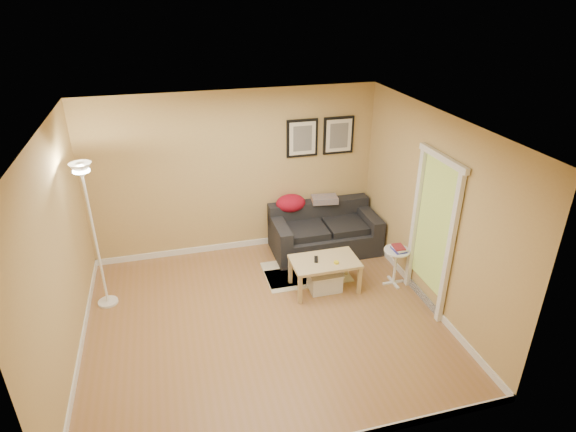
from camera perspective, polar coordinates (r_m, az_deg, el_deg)
The scene contains 24 objects.
floor at distance 6.35m, azimuth -2.88°, elevation -12.44°, with size 4.50×4.50×0.00m, color #986841.
ceiling at distance 5.15m, azimuth -3.53°, elevation 10.82°, with size 4.50×4.50×0.00m, color white.
wall_back at distance 7.43m, azimuth -6.43°, elevation 5.03°, with size 4.50×4.50×0.00m, color tan.
wall_front at distance 4.03m, azimuth 3.04°, elevation -15.14°, with size 4.50×4.50×0.00m, color tan.
wall_left at distance 5.69m, azimuth -25.99°, elevation -4.61°, with size 4.00×4.00×0.00m, color tan.
wall_right at distance 6.42m, azimuth 16.87°, elevation 0.50°, with size 4.00×4.00×0.00m, color tan.
baseboard_back at distance 7.95m, azimuth -5.97°, elevation -3.42°, with size 4.50×0.02×0.10m, color white.
baseboard_left at distance 6.37m, azimuth -23.66°, elevation -14.35°, with size 0.02×4.00×0.10m, color white.
baseboard_right at distance 7.02m, azimuth 15.48°, elevation -8.74°, with size 0.02×4.00×0.10m, color white.
sofa at distance 7.69m, azimuth 4.46°, elevation -1.68°, with size 1.70×0.90×0.75m, color black, non-canonical shape.
red_throw at distance 7.66m, azimuth 0.33°, elevation 1.57°, with size 0.48×0.36×0.28m, color #A50F33, non-canonical shape.
plaid_throw at distance 7.79m, azimuth 4.42°, elevation 2.01°, with size 0.42×0.26×0.10m, color tan, non-canonical shape.
framed_print_left at distance 7.46m, azimuth 1.72°, elevation 9.35°, with size 0.50×0.04×0.60m, color black, non-canonical shape.
framed_print_right at distance 7.65m, azimuth 6.09°, elevation 9.64°, with size 0.50×0.04×0.60m, color black, non-canonical shape.
area_rug at distance 7.28m, azimuth 2.14°, elevation -6.74°, with size 1.25×0.85×0.01m, color beige.
green_runner at distance 7.16m, azimuth 0.27°, elevation -7.35°, with size 0.70×0.50×0.01m, color #668C4C.
coffee_table at distance 6.81m, azimuth 4.39°, elevation -7.03°, with size 0.94×0.58×0.47m, color tan, non-canonical shape.
remote_control at distance 6.68m, azimuth 3.40°, elevation -5.22°, with size 0.05×0.16×0.02m, color black.
tape_roll at distance 6.63m, azimuth 5.82°, elevation -5.59°, with size 0.07×0.07×0.03m, color yellow.
storage_bin at distance 6.85m, azimuth 4.43°, elevation -7.79°, with size 0.46×0.34×0.28m, color white, non-canonical shape.
side_table at distance 7.05m, azimuth 12.76°, elevation -5.99°, with size 0.37×0.37×0.56m, color white, non-canonical shape.
book_stack at distance 6.89m, azimuth 13.22°, elevation -3.80°, with size 0.16×0.22×0.07m, color #312F8E, non-canonical shape.
floor_lamp at distance 6.60m, azimuth -22.14°, elevation -2.86°, with size 0.27×0.27×2.05m, color white, non-canonical shape.
doorway at distance 6.40m, azimuth 16.84°, elevation -2.33°, with size 0.12×1.01×2.13m, color white, non-canonical shape.
Camera 1 is at (-0.98, -4.87, 3.96)m, focal length 29.53 mm.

